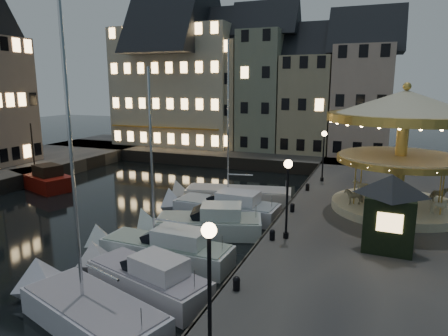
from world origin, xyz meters
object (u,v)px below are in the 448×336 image
at_px(streetlamp_a, 209,272).
at_px(streetlamp_c, 324,149).
at_px(motorboat_a, 85,310).
at_px(ticket_kiosk, 391,199).
at_px(bollard_d, 307,187).
at_px(motorboat_d, 202,225).
at_px(bollard_b, 272,234).
at_px(motorboat_b, 142,278).
at_px(bollard_c, 292,207).
at_px(motorboat_e, 221,208).
at_px(carousel, 404,128).
at_px(bollard_a, 236,283).
at_px(red_fishing_boat, 42,180).
at_px(motorboat_f, 231,196).
at_px(motorboat_c, 160,249).
at_px(streetlamp_b, 287,188).

distance_m(streetlamp_a, streetlamp_c, 23.50).
distance_m(motorboat_a, ticket_kiosk, 14.45).
distance_m(bollard_d, motorboat_d, 9.59).
bearing_deg(bollard_b, motorboat_b, -133.86).
relative_size(streetlamp_a, bollard_c, 7.32).
relative_size(bollard_c, motorboat_e, 0.07).
distance_m(motorboat_b, motorboat_e, 10.96).
bearing_deg(carousel, motorboat_b, -130.71).
xyz_separation_m(bollard_a, bollard_b, (0.00, 5.50, 0.00)).
distance_m(streetlamp_a, red_fishing_boat, 29.76).
distance_m(motorboat_d, red_fishing_boat, 19.14).
bearing_deg(motorboat_b, motorboat_f, 94.44).
bearing_deg(red_fishing_boat, motorboat_c, -28.29).
bearing_deg(motorboat_b, motorboat_c, 105.87).
xyz_separation_m(bollard_d, motorboat_f, (-5.85, -0.85, -1.07)).
distance_m(motorboat_c, motorboat_d, 4.31).
bearing_deg(bollard_b, motorboat_e, 130.95).
xyz_separation_m(streetlamp_b, motorboat_e, (-5.84, 5.54, -3.37)).
xyz_separation_m(motorboat_a, motorboat_d, (0.40, 10.24, 0.10)).
relative_size(bollard_b, motorboat_d, 0.08).
height_order(streetlamp_a, streetlamp_c, same).
distance_m(streetlamp_c, red_fishing_boat, 25.06).
xyz_separation_m(bollard_c, motorboat_d, (-5.05, -2.60, -0.96)).
bearing_deg(carousel, motorboat_e, -171.85).
xyz_separation_m(motorboat_b, motorboat_f, (-1.13, 14.55, -0.11)).
xyz_separation_m(streetlamp_c, carousel, (5.50, -6.34, 2.55)).
relative_size(motorboat_e, motorboat_f, 0.68).
relative_size(streetlamp_b, motorboat_a, 0.33).
relative_size(streetlamp_c, bollard_b, 7.32).
relative_size(motorboat_b, motorboat_f, 0.58).
height_order(bollard_b, ticket_kiosk, ticket_kiosk).
distance_m(motorboat_d, motorboat_f, 7.29).
bearing_deg(motorboat_a, streetlamp_a, -15.41).
distance_m(streetlamp_a, bollard_d, 20.15).
xyz_separation_m(bollard_b, red_fishing_boat, (-23.43, 7.73, -0.90)).
distance_m(bollard_b, bollard_c, 5.00).
height_order(streetlamp_a, bollard_d, streetlamp_a).
xyz_separation_m(motorboat_a, motorboat_b, (0.73, 2.93, 0.10)).
relative_size(motorboat_b, motorboat_e, 0.86).
height_order(motorboat_e, ticket_kiosk, ticket_kiosk).
xyz_separation_m(bollard_a, red_fishing_boat, (-23.43, 13.23, -0.90)).
height_order(bollard_b, bollard_c, same).
bearing_deg(streetlamp_a, streetlamp_c, 90.00).
distance_m(bollard_d, motorboat_e, 6.95).
distance_m(streetlamp_b, streetlamp_c, 13.50).
distance_m(streetlamp_c, motorboat_c, 17.36).
xyz_separation_m(streetlamp_b, motorboat_d, (-5.65, 1.90, -3.38)).
relative_size(bollard_d, motorboat_e, 0.07).
bearing_deg(bollard_b, carousel, 51.47).
xyz_separation_m(motorboat_c, red_fishing_boat, (-17.86, 9.61, 0.02)).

